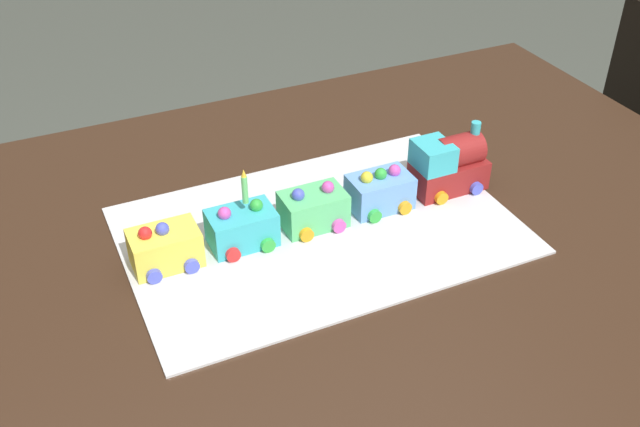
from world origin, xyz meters
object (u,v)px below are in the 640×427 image
at_px(cake_locomotive, 449,164).
at_px(cake_car_gondola_turquoise, 242,227).
at_px(dining_table, 345,276).
at_px(birthday_candle, 245,187).
at_px(cake_car_caboose_lemon, 165,248).
at_px(cake_car_flatbed_mint_green, 313,209).
at_px(cake_car_tanker_sky_blue, 380,191).

height_order(cake_locomotive, cake_car_gondola_turquoise, cake_locomotive).
height_order(dining_table, birthday_candle, birthday_candle).
relative_size(cake_car_gondola_turquoise, cake_car_caboose_lemon, 1.00).
bearing_deg(cake_car_caboose_lemon, birthday_candle, 180.00).
distance_m(cake_locomotive, cake_car_flatbed_mint_green, 0.25).
height_order(cake_locomotive, cake_car_caboose_lemon, cake_locomotive).
bearing_deg(cake_car_caboose_lemon, dining_table, 176.58).
bearing_deg(cake_car_tanker_sky_blue, cake_locomotive, 180.00).
height_order(cake_locomotive, cake_car_tanker_sky_blue, cake_locomotive).
relative_size(cake_car_tanker_sky_blue, birthday_candle, 1.75).
distance_m(cake_locomotive, birthday_candle, 0.36).
bearing_deg(cake_car_tanker_sky_blue, dining_table, 13.95).
distance_m(cake_locomotive, cake_car_caboose_lemon, 0.48).
height_order(dining_table, cake_car_gondola_turquoise, cake_car_gondola_turquoise).
relative_size(cake_car_tanker_sky_blue, cake_car_gondola_turquoise, 1.00).
height_order(cake_car_caboose_lemon, birthday_candle, birthday_candle).
height_order(cake_locomotive, birthday_candle, birthday_candle).
bearing_deg(dining_table, cake_car_gondola_turquoise, -5.84).
xyz_separation_m(dining_table, cake_car_tanker_sky_blue, (-0.07, -0.02, 0.14)).
distance_m(dining_table, cake_locomotive, 0.25).
bearing_deg(birthday_candle, dining_table, 173.84).
xyz_separation_m(cake_locomotive, cake_car_tanker_sky_blue, (0.13, -0.00, -0.02)).
distance_m(cake_car_caboose_lemon, birthday_candle, 0.15).
xyz_separation_m(cake_car_tanker_sky_blue, birthday_candle, (0.23, 0.00, 0.07)).
xyz_separation_m(cake_car_gondola_turquoise, cake_car_caboose_lemon, (0.12, 0.00, 0.00)).
height_order(cake_car_gondola_turquoise, cake_car_caboose_lemon, same).
xyz_separation_m(cake_car_flatbed_mint_green, cake_car_caboose_lemon, (0.24, 0.00, 0.00)).
bearing_deg(cake_car_flatbed_mint_green, cake_car_tanker_sky_blue, 180.00).
bearing_deg(cake_car_caboose_lemon, cake_locomotive, 180.00).
bearing_deg(cake_car_tanker_sky_blue, birthday_candle, 0.00).
bearing_deg(cake_car_flatbed_mint_green, birthday_candle, 0.00).
bearing_deg(cake_car_gondola_turquoise, cake_car_tanker_sky_blue, 180.00).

